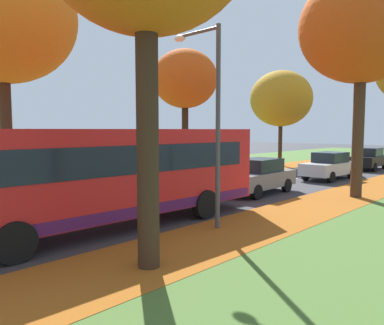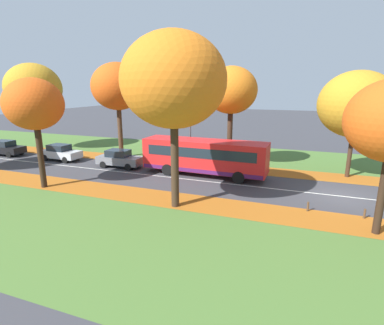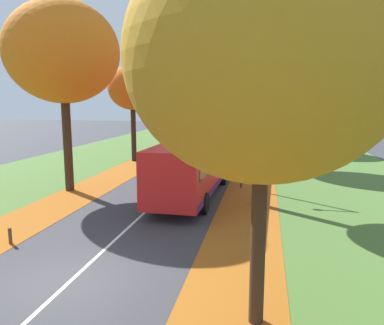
# 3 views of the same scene
# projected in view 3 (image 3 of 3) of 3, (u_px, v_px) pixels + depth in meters

# --- Properties ---
(ground_plane) EXTENTS (160.00, 160.00, 0.00)m
(ground_plane) POSITION_uv_depth(u_px,v_px,m) (69.00, 282.00, 10.50)
(ground_plane) COLOR #38383D
(grass_verge_left) EXTENTS (12.00, 90.00, 0.01)m
(grass_verge_left) POSITION_uv_depth(u_px,v_px,m) (90.00, 161.00, 31.61)
(grass_verge_left) COLOR #476B2D
(grass_verge_left) RESTS_ON ground
(leaf_litter_left) EXTENTS (2.80, 60.00, 0.00)m
(leaf_litter_left) POSITION_uv_depth(u_px,v_px,m) (113.00, 177.00, 24.93)
(leaf_litter_left) COLOR #9E5619
(leaf_litter_left) RESTS_ON grass_verge_left
(grass_verge_right) EXTENTS (12.00, 90.00, 0.01)m
(grass_verge_right) POSITION_uv_depth(u_px,v_px,m) (317.00, 168.00, 28.12)
(grass_verge_right) COLOR #476B2D
(grass_verge_right) RESTS_ON ground
(leaf_litter_right) EXTENTS (2.80, 60.00, 0.00)m
(leaf_litter_right) POSITION_uv_depth(u_px,v_px,m) (252.00, 183.00, 23.18)
(leaf_litter_right) COLOR #9E5619
(leaf_litter_right) RESTS_ON grass_verge_right
(road_centre_line) EXTENTS (0.12, 80.00, 0.01)m
(road_centre_line) POSITION_uv_depth(u_px,v_px,m) (197.00, 164.00, 29.86)
(road_centre_line) COLOR silver
(road_centre_line) RESTS_ON ground
(tree_left_near) EXTENTS (6.07, 6.07, 10.35)m
(tree_left_near) POSITION_uv_depth(u_px,v_px,m) (63.00, 53.00, 20.01)
(tree_left_near) COLOR #382619
(tree_left_near) RESTS_ON ground
(tree_left_mid) EXTENTS (4.02, 4.02, 7.91)m
(tree_left_mid) POSITION_uv_depth(u_px,v_px,m) (132.00, 88.00, 30.57)
(tree_left_mid) COLOR black
(tree_left_mid) RESTS_ON ground
(tree_left_far) EXTENTS (5.01, 5.01, 7.73)m
(tree_left_far) POSITION_uv_depth(u_px,v_px,m) (170.00, 97.00, 40.77)
(tree_left_far) COLOR #382619
(tree_left_far) RESTS_ON ground
(tree_right_nearest) EXTENTS (5.80, 5.80, 8.54)m
(tree_right_nearest) POSITION_uv_depth(u_px,v_px,m) (264.00, 58.00, 7.68)
(tree_right_nearest) COLOR #382619
(tree_right_nearest) RESTS_ON ground
(tree_right_near) EXTENTS (4.61, 4.61, 9.06)m
(tree_right_near) POSITION_uv_depth(u_px,v_px,m) (261.00, 59.00, 17.22)
(tree_right_near) COLOR #382619
(tree_right_near) RESTS_ON ground
(tree_right_mid) EXTENTS (5.25, 5.25, 9.67)m
(tree_right_mid) POSITION_uv_depth(u_px,v_px,m) (264.00, 71.00, 28.48)
(tree_right_mid) COLOR #422D1E
(tree_right_mid) RESTS_ON ground
(tree_right_far) EXTENTS (6.10, 6.10, 9.87)m
(tree_right_far) POSITION_uv_depth(u_px,v_px,m) (264.00, 81.00, 39.28)
(tree_right_far) COLOR #382619
(tree_right_far) RESTS_ON ground
(bollard_third) EXTENTS (0.12, 0.12, 0.59)m
(bollard_third) POSITION_uv_depth(u_px,v_px,m) (10.00, 236.00, 13.29)
(bollard_third) COLOR #4C3823
(bollard_third) RESTS_ON ground
(streetlamp_right) EXTENTS (1.89, 0.28, 6.00)m
(streetlamp_right) POSITION_uv_depth(u_px,v_px,m) (237.00, 124.00, 21.36)
(streetlamp_right) COLOR #47474C
(streetlamp_right) RESTS_ON ground
(bus) EXTENTS (2.90, 10.48, 2.98)m
(bus) POSITION_uv_depth(u_px,v_px,m) (194.00, 164.00, 19.99)
(bus) COLOR red
(bus) RESTS_ON ground
(car_grey_lead) EXTENTS (1.86, 4.24, 1.62)m
(car_grey_lead) POSITION_uv_depth(u_px,v_px,m) (212.00, 158.00, 28.11)
(car_grey_lead) COLOR slate
(car_grey_lead) RESTS_ON ground
(car_silver_following) EXTENTS (1.90, 4.26, 1.62)m
(car_silver_following) POSITION_uv_depth(u_px,v_px,m) (225.00, 146.00, 34.98)
(car_silver_following) COLOR #B7BABF
(car_silver_following) RESTS_ON ground
(car_black_third_in_line) EXTENTS (1.93, 4.27, 1.62)m
(car_black_third_in_line) POSITION_uv_depth(u_px,v_px,m) (229.00, 138.00, 42.17)
(car_black_third_in_line) COLOR black
(car_black_third_in_line) RESTS_ON ground
(car_blue_fourth_in_line) EXTENTS (1.85, 4.23, 1.62)m
(car_blue_fourth_in_line) POSITION_uv_depth(u_px,v_px,m) (239.00, 133.00, 49.03)
(car_blue_fourth_in_line) COLOR #233D9E
(car_blue_fourth_in_line) RESTS_ON ground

